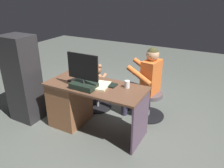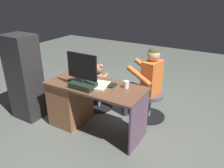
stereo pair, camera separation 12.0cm
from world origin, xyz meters
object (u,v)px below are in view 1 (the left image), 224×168
object	(u,v)px
monitor	(83,78)
tv_remote	(73,80)
computer_mouse	(85,79)
person	(145,78)
office_chair_teddy	(97,94)
teddy_bear	(97,75)
desk	(76,101)
visitor_chair	(149,103)
keyboard	(102,83)
cup	(127,84)

from	to	relation	value
monitor	tv_remote	bearing A→B (deg)	-26.75
computer_mouse	person	world-z (taller)	person
office_chair_teddy	teddy_bear	xyz separation A→B (m)	(0.00, -0.01, 0.34)
monitor	person	bearing A→B (deg)	-122.46
desk	visitor_chair	bearing A→B (deg)	-141.61
monitor	visitor_chair	world-z (taller)	monitor
desk	computer_mouse	bearing A→B (deg)	-144.73
tv_remote	desk	bearing A→B (deg)	-158.08
computer_mouse	desk	bearing A→B (deg)	35.27
computer_mouse	visitor_chair	distance (m)	1.10
keyboard	tv_remote	distance (m)	0.44
cup	office_chair_teddy	xyz separation A→B (m)	(0.74, -0.44, -0.50)
desk	visitor_chair	distance (m)	1.15
office_chair_teddy	person	world-z (taller)	person
keyboard	person	world-z (taller)	person
keyboard	office_chair_teddy	world-z (taller)	keyboard
person	computer_mouse	bearing A→B (deg)	41.43
monitor	cup	bearing A→B (deg)	-150.00
computer_mouse	office_chair_teddy	xyz separation A→B (m)	(0.10, -0.48, -0.47)
computer_mouse	teddy_bear	xyz separation A→B (m)	(0.10, -0.49, -0.14)
person	cup	bearing A→B (deg)	84.79
tv_remote	office_chair_teddy	distance (m)	0.74
desk	monitor	world-z (taller)	monitor
office_chair_teddy	visitor_chair	world-z (taller)	same
computer_mouse	person	distance (m)	0.92
teddy_bear	visitor_chair	world-z (taller)	teddy_bear
cup	person	world-z (taller)	person
keyboard	tv_remote	world-z (taller)	keyboard
keyboard	visitor_chair	size ratio (longest dim) A/B	0.83
monitor	teddy_bear	distance (m)	0.82
person	visitor_chair	bearing A→B (deg)	-170.63
teddy_bear	visitor_chair	size ratio (longest dim) A/B	0.75
computer_mouse	person	size ratio (longest dim) A/B	0.08
monitor	computer_mouse	distance (m)	0.31
cup	person	bearing A→B (deg)	-95.21
monitor	office_chair_teddy	size ratio (longest dim) A/B	0.97
teddy_bear	monitor	bearing A→B (deg)	108.88
keyboard	computer_mouse	bearing A→B (deg)	-1.35
desk	keyboard	xyz separation A→B (m)	(-0.41, -0.08, 0.34)
desk	monitor	distance (m)	0.57
person	tv_remote	bearing A→B (deg)	39.74
visitor_chair	keyboard	bearing A→B (deg)	52.17
monitor	desk	bearing A→B (deg)	-29.03
office_chair_teddy	teddy_bear	size ratio (longest dim) A/B	1.27
monitor	teddy_bear	xyz separation A→B (m)	(0.25, -0.73, -0.27)
desk	monitor	size ratio (longest dim) A/B	2.97
visitor_chair	teddy_bear	bearing A→B (deg)	8.53
keyboard	desk	bearing A→B (deg)	11.50
monitor	office_chair_teddy	bearing A→B (deg)	-70.80
cup	tv_remote	xyz separation A→B (m)	(0.79, 0.13, -0.04)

